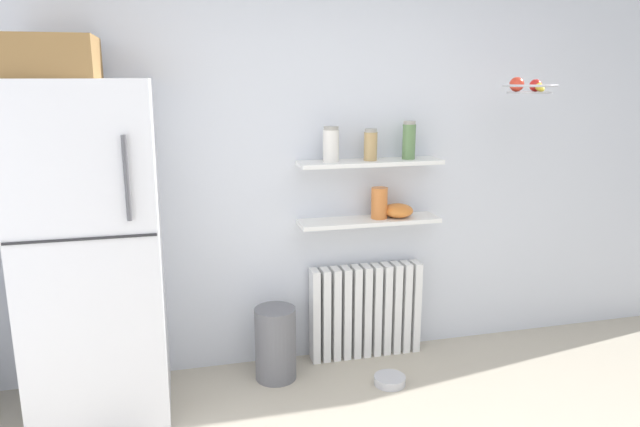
{
  "coord_description": "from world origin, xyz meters",
  "views": [
    {
      "loc": [
        -0.98,
        -1.43,
        1.79
      ],
      "look_at": [
        -0.21,
        1.6,
        1.05
      ],
      "focal_mm": 32.73,
      "sensor_mm": 36.0,
      "label": 1
    }
  ],
  "objects_px": {
    "storage_jar_0": "(331,144)",
    "pet_food_bowl": "(390,380)",
    "refrigerator": "(91,245)",
    "trash_bin": "(276,344)",
    "radiator": "(366,311)",
    "shelf_bowl": "(398,211)",
    "storage_jar_2": "(409,140)",
    "hanging_fruit_basket": "(529,87)",
    "storage_jar_1": "(371,145)",
    "vase": "(379,203)"
  },
  "relations": [
    {
      "from": "storage_jar_0",
      "to": "pet_food_bowl",
      "type": "height_order",
      "value": "storage_jar_0"
    },
    {
      "from": "refrigerator",
      "to": "trash_bin",
      "type": "height_order",
      "value": "refrigerator"
    },
    {
      "from": "radiator",
      "to": "shelf_bowl",
      "type": "relative_size",
      "value": 3.86
    },
    {
      "from": "storage_jar_0",
      "to": "storage_jar_2",
      "type": "bearing_deg",
      "value": -0.0
    },
    {
      "from": "storage_jar_0",
      "to": "hanging_fruit_basket",
      "type": "height_order",
      "value": "hanging_fruit_basket"
    },
    {
      "from": "storage_jar_1",
      "to": "hanging_fruit_basket",
      "type": "relative_size",
      "value": 0.61
    },
    {
      "from": "radiator",
      "to": "hanging_fruit_basket",
      "type": "distance_m",
      "value": 1.69
    },
    {
      "from": "storage_jar_2",
      "to": "trash_bin",
      "type": "distance_m",
      "value": 1.47
    },
    {
      "from": "hanging_fruit_basket",
      "to": "storage_jar_0",
      "type": "bearing_deg",
      "value": 165.85
    },
    {
      "from": "shelf_bowl",
      "to": "storage_jar_1",
      "type": "bearing_deg",
      "value": -180.0
    },
    {
      "from": "pet_food_bowl",
      "to": "hanging_fruit_basket",
      "type": "distance_m",
      "value": 1.9
    },
    {
      "from": "radiator",
      "to": "shelf_bowl",
      "type": "distance_m",
      "value": 0.69
    },
    {
      "from": "shelf_bowl",
      "to": "refrigerator",
      "type": "bearing_deg",
      "value": -173.52
    },
    {
      "from": "storage_jar_2",
      "to": "vase",
      "type": "xyz_separation_m",
      "value": [
        -0.18,
        0.0,
        -0.38
      ]
    },
    {
      "from": "storage_jar_0",
      "to": "shelf_bowl",
      "type": "distance_m",
      "value": 0.61
    },
    {
      "from": "trash_bin",
      "to": "shelf_bowl",
      "type": "bearing_deg",
      "value": 9.09
    },
    {
      "from": "storage_jar_2",
      "to": "pet_food_bowl",
      "type": "bearing_deg",
      "value": -121.3
    },
    {
      "from": "trash_bin",
      "to": "storage_jar_1",
      "type": "bearing_deg",
      "value": 11.79
    },
    {
      "from": "trash_bin",
      "to": "hanging_fruit_basket",
      "type": "distance_m",
      "value": 2.12
    },
    {
      "from": "storage_jar_0",
      "to": "refrigerator",
      "type": "bearing_deg",
      "value": -171.45
    },
    {
      "from": "refrigerator",
      "to": "storage_jar_2",
      "type": "bearing_deg",
      "value": 6.28
    },
    {
      "from": "radiator",
      "to": "storage_jar_1",
      "type": "distance_m",
      "value": 1.08
    },
    {
      "from": "shelf_bowl",
      "to": "storage_jar_2",
      "type": "bearing_deg",
      "value": -0.0
    },
    {
      "from": "trash_bin",
      "to": "hanging_fruit_basket",
      "type": "height_order",
      "value": "hanging_fruit_basket"
    },
    {
      "from": "radiator",
      "to": "storage_jar_1",
      "type": "height_order",
      "value": "storage_jar_1"
    },
    {
      "from": "pet_food_bowl",
      "to": "shelf_bowl",
      "type": "bearing_deg",
      "value": 65.54
    },
    {
      "from": "storage_jar_1",
      "to": "vase",
      "type": "relative_size",
      "value": 0.98
    },
    {
      "from": "shelf_bowl",
      "to": "pet_food_bowl",
      "type": "height_order",
      "value": "shelf_bowl"
    },
    {
      "from": "storage_jar_1",
      "to": "shelf_bowl",
      "type": "xyz_separation_m",
      "value": [
        0.19,
        0.0,
        -0.42
      ]
    },
    {
      "from": "shelf_bowl",
      "to": "trash_bin",
      "type": "bearing_deg",
      "value": -170.91
    },
    {
      "from": "storage_jar_0",
      "to": "vase",
      "type": "relative_size",
      "value": 1.08
    },
    {
      "from": "storage_jar_0",
      "to": "pet_food_bowl",
      "type": "distance_m",
      "value": 1.45
    },
    {
      "from": "storage_jar_2",
      "to": "vase",
      "type": "relative_size",
      "value": 1.2
    },
    {
      "from": "radiator",
      "to": "vase",
      "type": "xyz_separation_m",
      "value": [
        0.06,
        -0.03,
        0.72
      ]
    },
    {
      "from": "storage_jar_1",
      "to": "pet_food_bowl",
      "type": "xyz_separation_m",
      "value": [
        0.02,
        -0.37,
        -1.36
      ]
    },
    {
      "from": "storage_jar_2",
      "to": "trash_bin",
      "type": "bearing_deg",
      "value": -171.5
    },
    {
      "from": "vase",
      "to": "trash_bin",
      "type": "distance_m",
      "value": 1.06
    },
    {
      "from": "storage_jar_0",
      "to": "vase",
      "type": "distance_m",
      "value": 0.48
    },
    {
      "from": "storage_jar_2",
      "to": "trash_bin",
      "type": "relative_size",
      "value": 0.52
    },
    {
      "from": "radiator",
      "to": "storage_jar_2",
      "type": "distance_m",
      "value": 1.13
    },
    {
      "from": "refrigerator",
      "to": "trash_bin",
      "type": "distance_m",
      "value": 1.21
    },
    {
      "from": "storage_jar_2",
      "to": "hanging_fruit_basket",
      "type": "bearing_deg",
      "value": -24.46
    },
    {
      "from": "storage_jar_0",
      "to": "trash_bin",
      "type": "bearing_deg",
      "value": -160.91
    },
    {
      "from": "hanging_fruit_basket",
      "to": "shelf_bowl",
      "type": "bearing_deg",
      "value": 157.41
    },
    {
      "from": "refrigerator",
      "to": "vase",
      "type": "bearing_deg",
      "value": 6.97
    },
    {
      "from": "hanging_fruit_basket",
      "to": "refrigerator",
      "type": "bearing_deg",
      "value": 178.21
    },
    {
      "from": "refrigerator",
      "to": "vase",
      "type": "distance_m",
      "value": 1.68
    },
    {
      "from": "refrigerator",
      "to": "storage_jar_2",
      "type": "distance_m",
      "value": 1.91
    },
    {
      "from": "storage_jar_1",
      "to": "pet_food_bowl",
      "type": "relative_size",
      "value": 1.01
    },
    {
      "from": "shelf_bowl",
      "to": "hanging_fruit_basket",
      "type": "bearing_deg",
      "value": -22.59
    }
  ]
}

